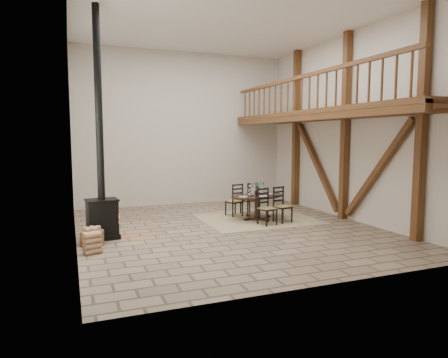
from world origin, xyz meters
name	(u,v)px	position (x,y,z in m)	size (l,w,h in m)	color
ground	(229,229)	(0.00, 0.00, 0.00)	(8.00, 8.00, 0.00)	gray
room_shell	(273,105)	(1.19, 0.00, 3.01)	(7.02, 8.02, 5.01)	beige
rug	(257,219)	(1.14, 0.74, 0.01)	(3.00, 2.50, 0.02)	tan
dining_table	(257,205)	(1.14, 0.75, 0.39)	(1.80, 1.96, 1.04)	black
wood_stove	(101,188)	(-2.94, 0.12, 1.12)	(0.73, 0.59, 5.00)	black
log_basket	(92,237)	(-3.19, -0.39, 0.17)	(0.47, 0.47, 0.39)	brown
log_stack	(92,243)	(-3.22, -1.01, 0.21)	(0.36, 0.29, 0.42)	tan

